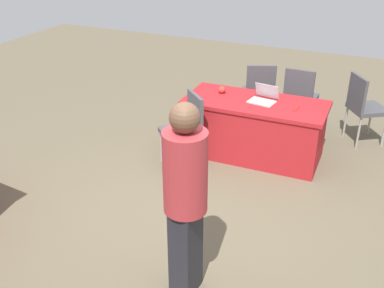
{
  "coord_description": "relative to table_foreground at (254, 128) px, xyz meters",
  "views": [
    {
      "loc": [
        -1.68,
        3.44,
        2.89
      ],
      "look_at": [
        -0.09,
        -0.1,
        0.9
      ],
      "focal_mm": 42.29,
      "sensor_mm": 36.0,
      "label": 1
    }
  ],
  "objects": [
    {
      "name": "chair_aisle",
      "position": [
        0.7,
        0.6,
        0.15
      ],
      "size": [
        0.62,
        0.62,
        0.94
      ],
      "rotation": [
        0.0,
        0.0,
        -0.76
      ],
      "color": "#9E9993",
      "rests_on": "ground"
    },
    {
      "name": "table_foreground",
      "position": [
        0.0,
        0.0,
        0.0
      ],
      "size": [
        1.81,
        0.84,
        0.76
      ],
      "rotation": [
        0.0,
        0.0,
        0.02
      ],
      "color": "#AD1E23",
      "rests_on": "ground"
    },
    {
      "name": "scissors_red",
      "position": [
        -0.52,
        0.03,
        0.38
      ],
      "size": [
        0.04,
        0.18,
        0.01
      ],
      "primitive_type": "cube",
      "rotation": [
        0.0,
        0.0,
        1.53
      ],
      "color": "red",
      "rests_on": "table_foreground"
    },
    {
      "name": "person_attendee_browsing",
      "position": [
        -0.22,
        2.58,
        0.58
      ],
      "size": [
        0.36,
        0.36,
        1.73
      ],
      "rotation": [
        0.0,
        0.0,
        1.52
      ],
      "color": "#26262D",
      "rests_on": "ground"
    },
    {
      "name": "ground_plane",
      "position": [
        0.24,
        1.76,
        -0.38
      ],
      "size": [
        14.4,
        14.4,
        0.0
      ],
      "primitive_type": "plane",
      "color": "brown"
    },
    {
      "name": "yarn_ball",
      "position": [
        0.49,
        -0.09,
        0.43
      ],
      "size": [
        0.1,
        0.1,
        0.1
      ],
      "primitive_type": "sphere",
      "color": "#B2382D",
      "rests_on": "table_foreground"
    },
    {
      "name": "chair_back_row",
      "position": [
        -1.24,
        -0.97,
        0.18
      ],
      "size": [
        0.61,
        0.61,
        0.97
      ],
      "rotation": [
        0.0,
        0.0,
        2.16
      ],
      "color": "#9E9993",
      "rests_on": "ground"
    },
    {
      "name": "chair_tucked_right",
      "position": [
        -0.37,
        -0.99,
        0.18
      ],
      "size": [
        0.46,
        0.46,
        0.97
      ],
      "rotation": [
        0.0,
        0.0,
        3.1
      ],
      "color": "#9E9993",
      "rests_on": "ground"
    },
    {
      "name": "laptop_silver",
      "position": [
        -0.09,
        -0.04,
        0.42
      ],
      "size": [
        0.36,
        0.34,
        0.21
      ],
      "rotation": [
        0.0,
        0.0,
        -0.16
      ],
      "color": "silver",
      "rests_on": "table_foreground"
    },
    {
      "name": "chair_near_front",
      "position": [
        0.22,
        -0.96,
        0.18
      ],
      "size": [
        0.58,
        0.58,
        0.97
      ],
      "rotation": [
        0.0,
        0.0,
        3.54
      ],
      "color": "#9E9993",
      "rests_on": "ground"
    }
  ]
}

